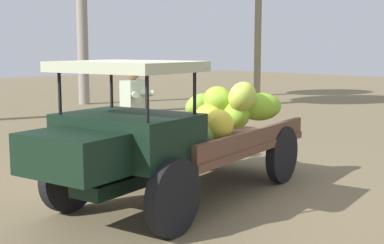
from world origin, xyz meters
TOP-DOWN VIEW (x-y plane):
  - ground_plane at (0.00, 0.00)m, footprint 60.00×60.00m
  - truck at (0.28, 0.34)m, footprint 4.66×2.65m
  - farmer at (-0.47, -1.64)m, footprint 0.53×0.49m

SIDE VIEW (x-z plane):
  - ground_plane at x=0.00m, z-range 0.00..0.00m
  - truck at x=0.28m, z-range -0.04..1.83m
  - farmer at x=-0.47m, z-range 0.12..1.90m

